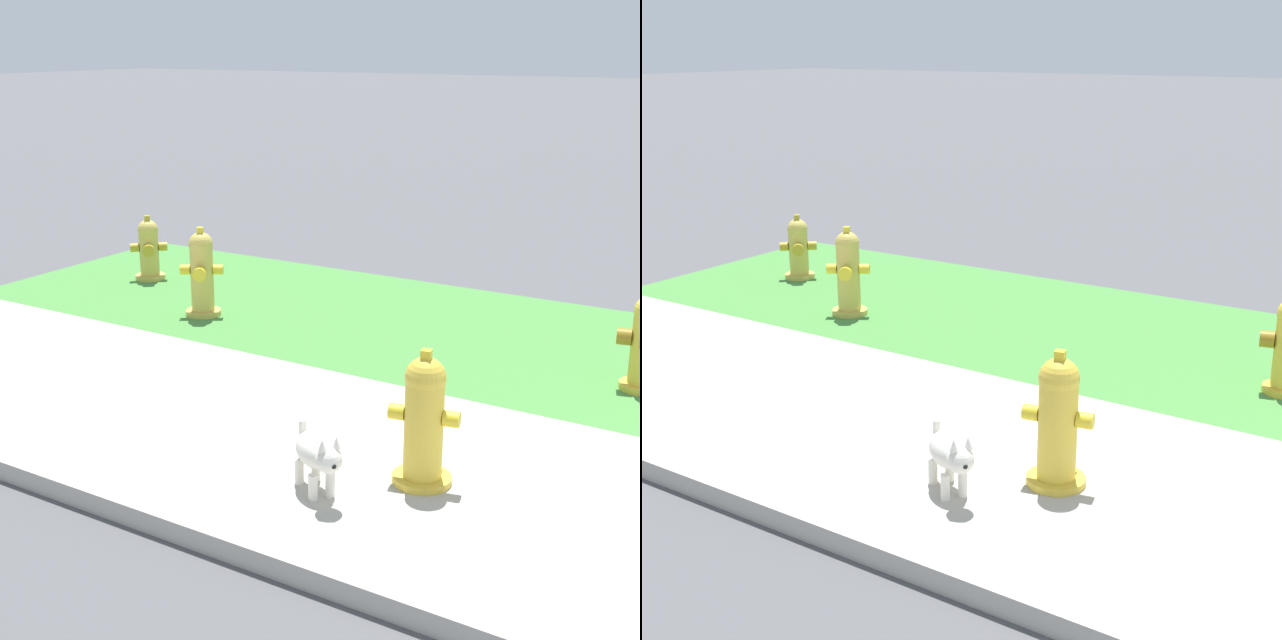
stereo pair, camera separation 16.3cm
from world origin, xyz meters
TOP-DOWN VIEW (x-y plane):
  - fire_hydrant_far_end at (-7.87, 2.54)m, footprint 0.35×0.35m
  - fire_hydrant_at_driveway at (-6.58, 1.81)m, footprint 0.38×0.37m
  - fire_hydrant_near_corner at (-3.48, -0.09)m, footprint 0.41×0.39m
  - small_white_dog at (-3.92, -0.52)m, footprint 0.42×0.36m

SIDE VIEW (x-z plane):
  - small_white_dog at x=-3.92m, z-range 0.04..0.45m
  - fire_hydrant_far_end at x=-7.87m, z-range -0.02..0.66m
  - fire_hydrant_near_corner at x=-3.48m, z-range -0.01..0.79m
  - fire_hydrant_at_driveway at x=-6.58m, z-range -0.01..0.80m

